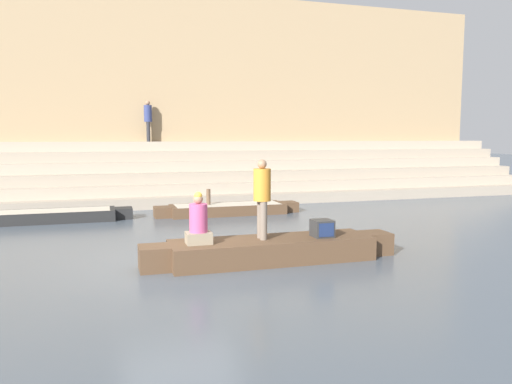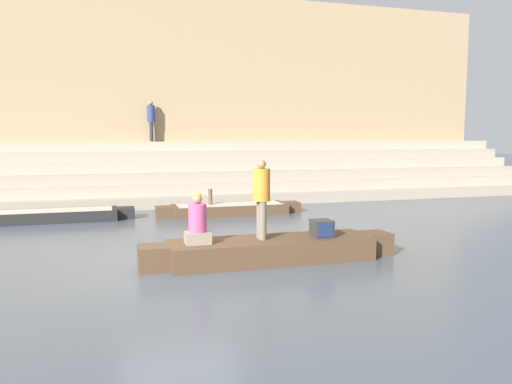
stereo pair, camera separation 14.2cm
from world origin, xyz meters
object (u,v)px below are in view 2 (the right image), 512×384
object	(u,v)px
moored_boat_distant	(230,209)
person_on_steps	(151,118)
person_standing	(261,194)
mooring_post	(210,202)
tv_set	(322,228)
rowboat_main	(271,249)
moored_boat_shore	(53,215)
person_rowing	(198,223)

from	to	relation	value
moored_boat_distant	person_on_steps	bearing A→B (deg)	116.78
person_standing	mooring_post	world-z (taller)	person_standing
person_standing	tv_set	size ratio (longest dim) A/B	3.78
mooring_post	person_on_steps	distance (m)	6.44
rowboat_main	tv_set	xyz separation A→B (m)	(1.14, -0.12, 0.43)
rowboat_main	moored_boat_shore	world-z (taller)	rowboat_main
moored_boat_shore	person_on_steps	bearing A→B (deg)	57.45
person_rowing	moored_boat_shore	bearing A→B (deg)	124.59
tv_set	person_on_steps	xyz separation A→B (m)	(-2.67, 12.45, 2.85)
person_rowing	mooring_post	bearing A→B (deg)	84.47
person_rowing	moored_boat_shore	size ratio (longest dim) A/B	0.21
person_standing	moored_boat_shore	bearing A→B (deg)	111.33
tv_set	mooring_post	world-z (taller)	mooring_post
moored_boat_distant	moored_boat_shore	bearing A→B (deg)	-176.68
moored_boat_shore	person_on_steps	xyz separation A→B (m)	(3.63, 5.37, 3.35)
rowboat_main	mooring_post	size ratio (longest dim) A/B	6.31
person_rowing	moored_boat_shore	xyz separation A→B (m)	(-3.54, 6.99, -0.74)
rowboat_main	person_on_steps	size ratio (longest dim) A/B	3.19
rowboat_main	person_on_steps	bearing A→B (deg)	98.04
person_rowing	moored_boat_distant	world-z (taller)	person_rowing
rowboat_main	tv_set	size ratio (longest dim) A/B	12.45
person_rowing	moored_boat_shore	distance (m)	7.88
rowboat_main	moored_boat_distant	xyz separation A→B (m)	(0.68, 6.79, -0.07)
person_standing	moored_boat_shore	distance (m)	8.60
moored_boat_distant	person_on_steps	size ratio (longest dim) A/B	2.87
person_rowing	mooring_post	xyz separation A→B (m)	(1.63, 6.93, -0.48)
mooring_post	person_on_steps	size ratio (longest dim) A/B	0.51
person_standing	mooring_post	bearing A→B (deg)	73.83
tv_set	rowboat_main	bearing A→B (deg)	165.75
tv_set	moored_boat_distant	xyz separation A→B (m)	(-0.46, 6.91, -0.50)
rowboat_main	mooring_post	world-z (taller)	mooring_post
person_rowing	moored_boat_shore	world-z (taller)	person_rowing
tv_set	moored_boat_shore	distance (m)	9.50
person_rowing	person_on_steps	size ratio (longest dim) A/B	0.61
person_on_steps	tv_set	bearing A→B (deg)	70.94
person_standing	moored_boat_shore	world-z (taller)	person_standing
tv_set	person_rowing	bearing A→B (deg)	170.17
moored_boat_distant	mooring_post	xyz separation A→B (m)	(-0.67, 0.11, 0.26)
rowboat_main	person_rowing	xyz separation A→B (m)	(-1.63, -0.04, 0.66)
person_rowing	mooring_post	size ratio (longest dim) A/B	1.20
rowboat_main	moored_boat_shore	distance (m)	8.67
moored_boat_distant	person_standing	bearing A→B (deg)	-92.52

